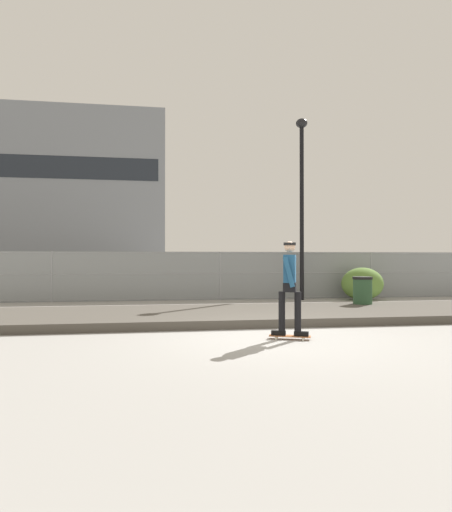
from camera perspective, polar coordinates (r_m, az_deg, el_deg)
The scene contains 12 objects.
ground_plane at distance 8.63m, azimuth 6.48°, elevation -10.83°, with size 120.00×120.00×0.00m, color gray.
gravel_berm at distance 11.32m, azimuth 2.78°, elevation -7.82°, with size 17.70×3.50×0.21m, color #4C473F.
skateboard at distance 8.49m, azimuth 8.56°, elevation -10.60°, with size 0.82×0.47×0.07m.
skater at distance 8.37m, azimuth 8.55°, elevation -3.42°, with size 0.71×0.62×1.83m.
chain_fence at distance 16.41m, azimuth -0.78°, elevation -2.64°, with size 24.89×0.06×1.85m.
street_lamp at distance 16.80m, azimuth 10.12°, elevation 9.05°, with size 0.44×0.44×6.99m.
parked_car_near at distance 19.34m, azimuth -15.05°, elevation -2.57°, with size 4.41×1.97×1.66m.
parked_car_mid at distance 19.91m, azimuth 5.12°, elevation -2.53°, with size 4.53×2.22×1.66m.
parked_car_far at distance 22.20m, azimuth 21.56°, elevation -2.28°, with size 4.56×2.28×1.66m.
library_building at distance 55.05m, azimuth -18.23°, elevation 7.73°, with size 19.01×10.55×18.77m.
shrub_left at distance 17.09m, azimuth 17.82°, elevation -3.57°, with size 1.61×1.32×1.24m.
trash_bin at distance 13.56m, azimuth 17.84°, elevation -4.82°, with size 0.59×0.59×1.03m.
Camera 1 is at (-2.18, -8.20, 1.55)m, focal length 29.82 mm.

